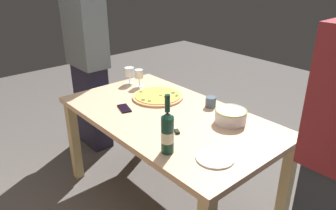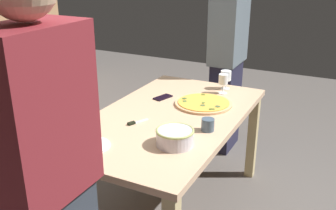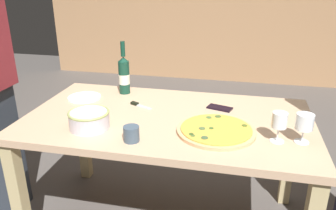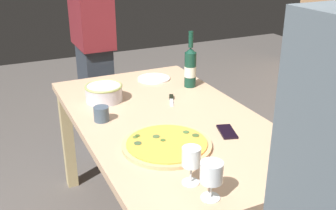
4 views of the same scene
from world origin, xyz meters
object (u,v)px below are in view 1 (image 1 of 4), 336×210
serving_bowl (231,116)px  pizza_knife (176,130)px  wine_glass_near_pizza (129,73)px  cup_amber (211,102)px  pizza (158,96)px  cell_phone (124,108)px  wine_bottle (167,132)px  dining_table (168,126)px  side_plate (215,158)px  wine_glass_by_bottle (139,75)px  person_guest_left (88,63)px

serving_bowl → pizza_knife: (0.16, 0.35, -0.05)m
wine_glass_near_pizza → cup_amber: bearing=-168.5°
pizza → cell_phone: pizza is taller
wine_bottle → pizza_knife: bearing=-52.5°
dining_table → cell_phone: (0.28, 0.18, 0.10)m
serving_bowl → pizza_knife: 0.39m
wine_bottle → pizza_knife: 0.28m
pizza → wine_bottle: 0.81m
wine_bottle → cell_phone: size_ratio=2.42×
dining_table → side_plate: side_plate is taller
wine_bottle → cell_phone: 0.67m
serving_bowl → wine_glass_by_bottle: bearing=3.2°
cup_amber → person_guest_left: size_ratio=0.05×
wine_glass_by_bottle → cell_phone: (-0.30, 0.36, -0.10)m
wine_glass_by_bottle → pizza_knife: bearing=159.3°
pizza → wine_glass_by_bottle: size_ratio=2.66×
pizza_knife → person_guest_left: size_ratio=0.09×
serving_bowl → side_plate: serving_bowl is taller
wine_glass_by_bottle → cup_amber: size_ratio=1.94×
cup_amber → person_guest_left: (1.27, 0.31, 0.08)m
wine_bottle → cell_phone: (0.65, -0.14, -0.12)m
cell_phone → person_guest_left: 0.91m
dining_table → cup_amber: size_ratio=20.53×
side_plate → cell_phone: same height
serving_bowl → cell_phone: bearing=32.5°
side_plate → wine_bottle: bearing=33.9°
cell_phone → person_guest_left: size_ratio=0.08×
dining_table → serving_bowl: size_ratio=7.48×
side_plate → pizza: bearing=-19.8°
dining_table → pizza: pizza is taller
pizza → wine_glass_by_bottle: (0.30, -0.04, 0.09)m
pizza → side_plate: 0.93m
wine_glass_by_bottle → pizza: bearing=172.7°
person_guest_left → wine_glass_by_bottle: bearing=16.4°
pizza → side_plate: size_ratio=1.91×
wine_bottle → wine_glass_by_bottle: 1.07m
wine_glass_near_pizza → person_guest_left: bearing=17.4°
pizza → cell_phone: size_ratio=2.80×
wine_bottle → pizza_knife: (0.16, -0.20, -0.12)m
wine_glass_near_pizza → cell_phone: 0.55m
serving_bowl → wine_glass_near_pizza: 1.07m
dining_table → pizza_knife: (-0.21, 0.12, 0.10)m
wine_bottle → person_guest_left: (1.53, -0.34, -0.01)m
pizza → person_guest_left: 0.89m
wine_bottle → wine_glass_near_pizza: wine_bottle is taller
dining_table → wine_glass_near_pizza: (0.69, -0.16, 0.19)m
dining_table → wine_glass_near_pizza: size_ratio=10.95×
pizza → pizza_knife: bearing=152.2°
pizza → cup_amber: cup_amber is taller
dining_table → pizza: (0.28, -0.14, 0.10)m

